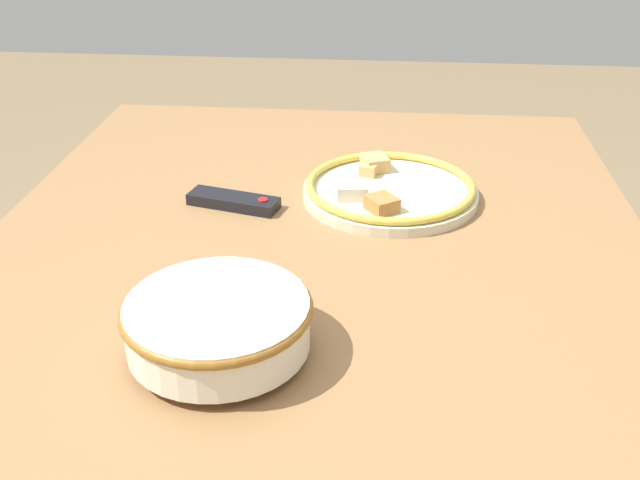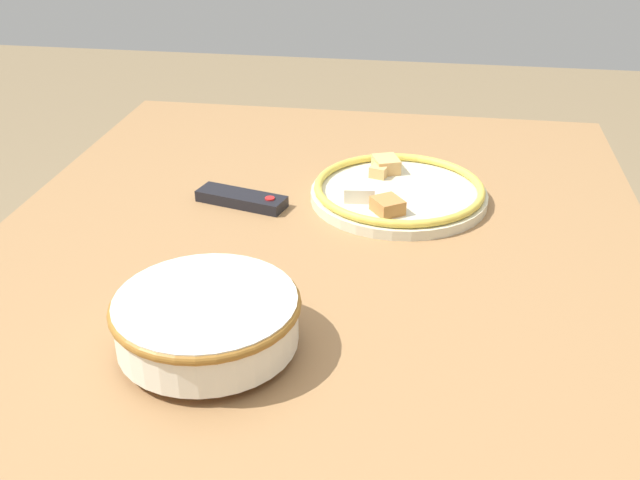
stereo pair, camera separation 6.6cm
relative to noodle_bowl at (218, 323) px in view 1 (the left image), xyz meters
name	(u,v)px [view 1 (the left image)]	position (x,y,z in m)	size (l,w,h in m)	color
dining_table	(309,312)	(0.20, -0.09, -0.11)	(1.54, 1.09, 0.73)	olive
noodle_bowl	(218,323)	(0.00, 0.00, 0.00)	(0.24, 0.24, 0.08)	silver
food_plate	(389,189)	(0.49, -0.21, -0.03)	(0.32, 0.32, 0.04)	beige
tv_remote	(234,201)	(0.42, 0.07, -0.03)	(0.09, 0.17, 0.02)	black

